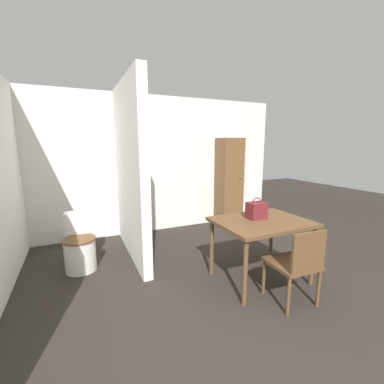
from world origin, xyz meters
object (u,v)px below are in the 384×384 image
Objects in this scene: toilet at (80,247)px; wooden_cabinet at (229,182)px; dining_table at (262,227)px; handbag at (256,210)px; wooden_chair at (297,263)px.

wooden_cabinet is at bearing 16.91° from toilet.
toilet is at bearing 148.47° from dining_table.
toilet is at bearing -163.09° from wooden_cabinet.
wooden_cabinet reaches higher than toilet.
wooden_cabinet is at bearing 67.31° from dining_table.
dining_table is 4.10× the size of handbag.
wooden_cabinet is (0.87, 2.09, 0.21)m from dining_table.
toilet is 2.34m from handbag.
wooden_chair is 2.67m from toilet.
handbag is (1.97, -1.13, 0.56)m from toilet.
toilet is at bearing 141.66° from wooden_chair.
dining_table is 0.61× the size of wooden_cabinet.
wooden_cabinet is at bearing 66.04° from handbag.
wooden_cabinet is (0.89, 2.00, 0.02)m from handbag.
toilet is 3.05m from wooden_cabinet.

